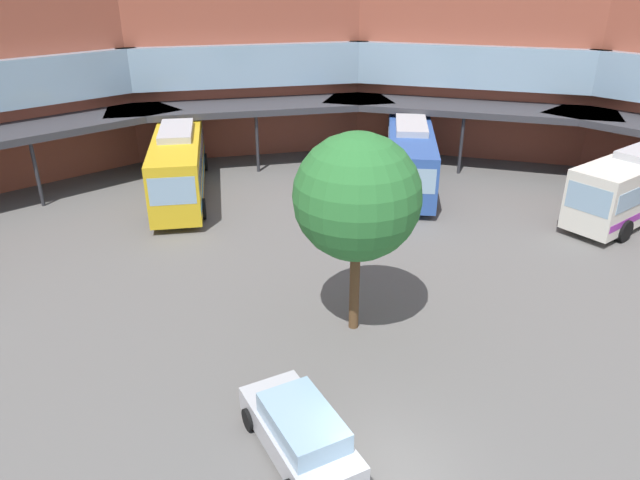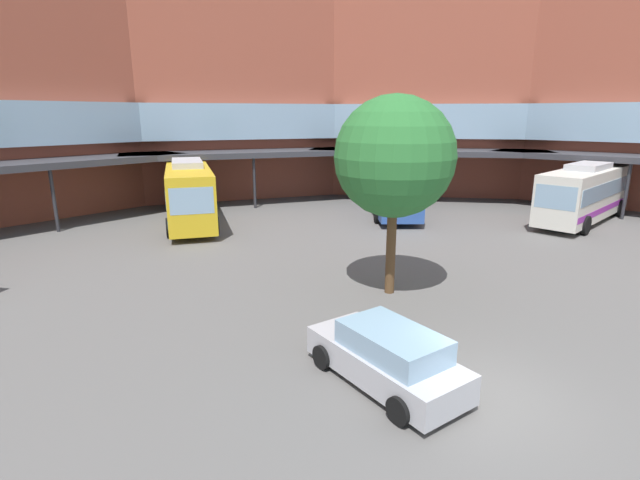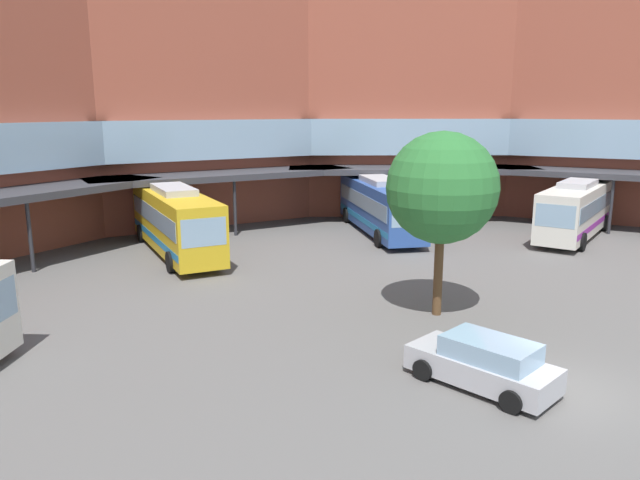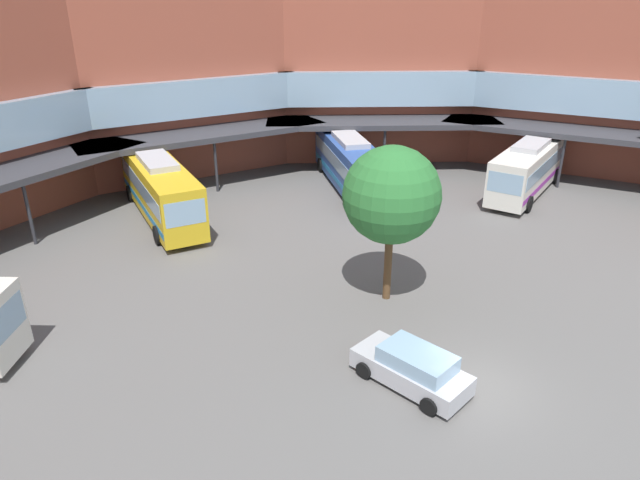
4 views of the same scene
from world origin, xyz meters
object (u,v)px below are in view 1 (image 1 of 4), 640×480
at_px(bus_5, 410,153).
at_px(plaza_tree, 357,197).
at_px(bus_3, 179,161).
at_px(parked_car, 300,432).

xyz_separation_m(bus_5, plaza_tree, (-7.51, -14.38, 3.26)).
height_order(bus_5, plaza_tree, plaza_tree).
relative_size(bus_5, plaza_tree, 1.66).
xyz_separation_m(bus_3, parked_car, (2.84, -21.18, -1.22)).
height_order(bus_3, bus_5, bus_3).
bearing_deg(plaza_tree, bus_3, 110.93).
distance_m(parked_car, plaza_tree, 7.80).
relative_size(bus_5, parked_car, 2.58).
bearing_deg(bus_3, parked_car, 11.17).
height_order(bus_3, parked_car, bus_3).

